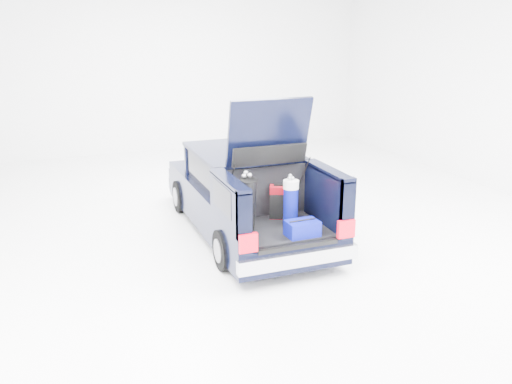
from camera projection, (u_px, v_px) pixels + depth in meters
name	position (u px, v px, depth m)	size (l,w,h in m)	color
ground	(246.00, 231.00, 9.55)	(14.00, 14.00, 0.00)	white
car	(244.00, 193.00, 9.45)	(1.87, 4.65, 2.47)	black
red_suitcase	(280.00, 202.00, 8.39)	(0.38, 0.33, 0.54)	#6A030B
black_golf_bag	(247.00, 205.00, 7.78)	(0.28, 0.36, 0.90)	black
blue_golf_bag	(291.00, 202.00, 8.08)	(0.26, 0.26, 0.78)	black
blue_duffel	(302.00, 228.00, 7.71)	(0.47, 0.32, 0.24)	#050971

